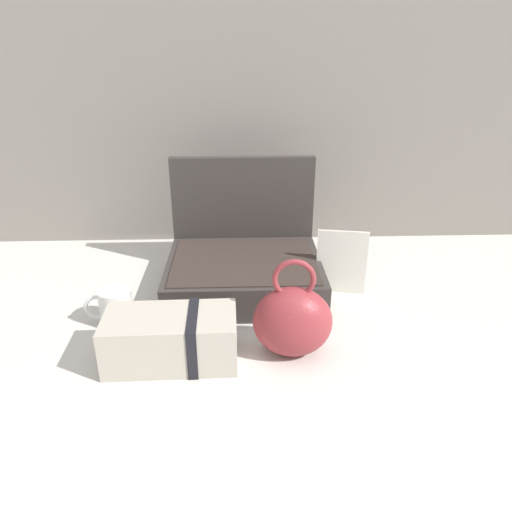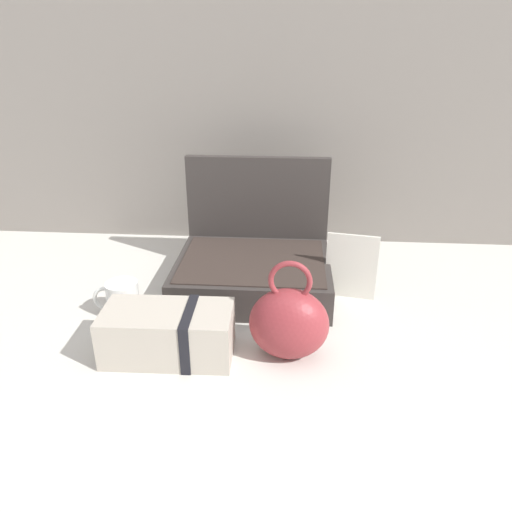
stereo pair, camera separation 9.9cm
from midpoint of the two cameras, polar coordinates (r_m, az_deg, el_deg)
ground_plane at (r=1.11m, az=-1.44°, el=-8.77°), size 6.00×6.00×0.00m
back_wall at (r=1.51m, az=-2.08°, el=28.02°), size 3.20×0.06×1.40m
open_suitcase at (r=1.26m, az=-3.69°, el=-0.74°), size 0.39×0.34×0.32m
teal_pouch_handbag at (r=0.99m, az=1.47°, el=-7.75°), size 0.17×0.13×0.22m
cream_toiletry_bag at (r=1.01m, az=-12.71°, el=-9.60°), size 0.27×0.14×0.11m
coffee_mug at (r=1.17m, az=-18.78°, el=-5.81°), size 0.11×0.08×0.09m
info_card_left at (r=1.23m, az=7.85°, el=-0.81°), size 0.13×0.03×0.17m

